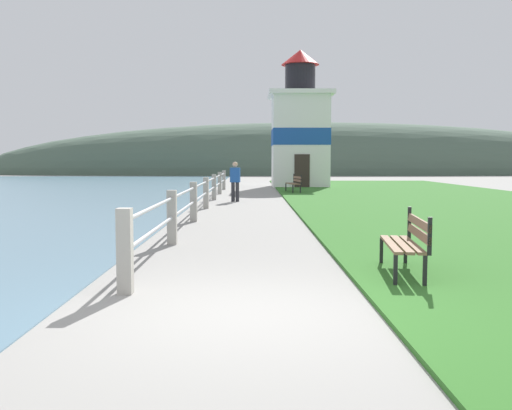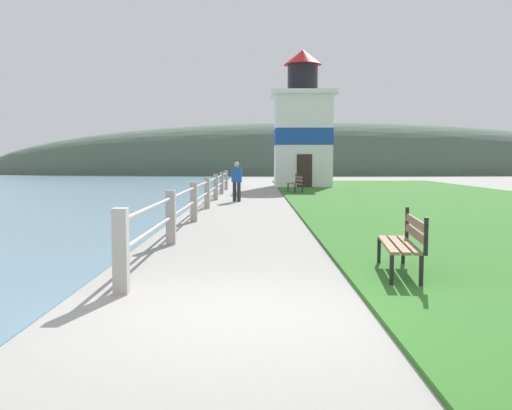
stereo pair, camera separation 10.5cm
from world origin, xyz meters
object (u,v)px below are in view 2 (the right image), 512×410
Objects in this scene: park_bench_near at (404,240)px; park_bench_midway at (296,182)px; lighthouse at (302,131)px; person_strolling at (236,180)px.

park_bench_near is 20.71m from park_bench_midway.
park_bench_near and park_bench_midway have the same top height.
lighthouse reaches higher than park_bench_near.
park_bench_near is at bearing -91.58° from lighthouse.
park_bench_midway is at bearing -96.89° from lighthouse.
park_bench_near is 1.06× the size of person_strolling.
park_bench_midway is (-0.05, 20.71, 0.00)m from park_bench_near.
person_strolling is at bearing -106.03° from lighthouse.
lighthouse is at bearing -8.03° from person_strolling.
lighthouse is at bearing -104.55° from park_bench_midway.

